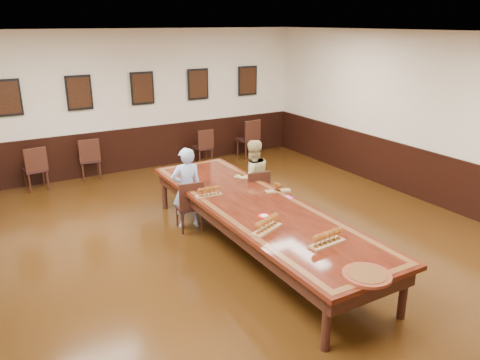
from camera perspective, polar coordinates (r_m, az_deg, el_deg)
floor at (r=7.30m, az=1.99°, el=-8.64°), size 8.00×10.00×0.02m
ceiling at (r=6.48m, az=2.33°, el=17.54°), size 8.00×10.00×0.02m
wall_back at (r=11.18m, az=-11.84°, el=9.42°), size 8.00×0.02×3.20m
wall_right at (r=9.42m, az=23.41°, el=6.57°), size 0.02×10.00×3.20m
chair_man at (r=7.88m, az=-6.26°, el=-3.01°), size 0.47×0.50×0.88m
chair_woman at (r=8.32m, az=1.77°, el=-1.63°), size 0.47×0.50×0.89m
spare_chair_a at (r=10.58m, az=-23.74°, el=1.36°), size 0.49×0.52×0.93m
spare_chair_b at (r=10.88m, az=-17.92°, el=2.54°), size 0.48×0.51×0.94m
spare_chair_c at (r=11.55m, az=-4.56°, el=4.15°), size 0.41×0.45×0.87m
spare_chair_d at (r=12.05m, az=0.97°, el=5.12°), size 0.49×0.53×0.99m
person_man at (r=7.87m, az=-6.51°, el=-1.00°), size 0.55×0.41×1.40m
person_woman at (r=8.32m, az=1.51°, el=0.21°), size 0.76×0.62×1.40m
pink_phone at (r=7.30m, az=6.02°, el=-2.12°), size 0.07×0.14×0.01m
wainscoting at (r=7.08m, az=2.04°, el=-4.97°), size 8.00×10.00×1.00m
conference_table at (r=7.03m, az=2.05°, el=-4.14°), size 1.40×5.00×0.76m
posters at (r=11.06m, az=-11.82°, el=10.90°), size 6.14×0.04×0.74m
flight_a at (r=7.31m, az=-3.83°, el=-1.46°), size 0.43×0.15×0.16m
flight_b at (r=7.51m, az=4.65°, el=-0.94°), size 0.42×0.24×0.15m
flight_c at (r=6.13m, az=3.29°, el=-5.45°), size 0.52×0.33×0.19m
flight_d at (r=5.85m, az=10.61°, el=-7.02°), size 0.52×0.20×0.19m
red_plate_grp at (r=6.57m, az=2.93°, el=-4.43°), size 0.19×0.19×0.02m
carved_platter at (r=5.29m, az=15.21°, el=-11.12°), size 0.62×0.62×0.04m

